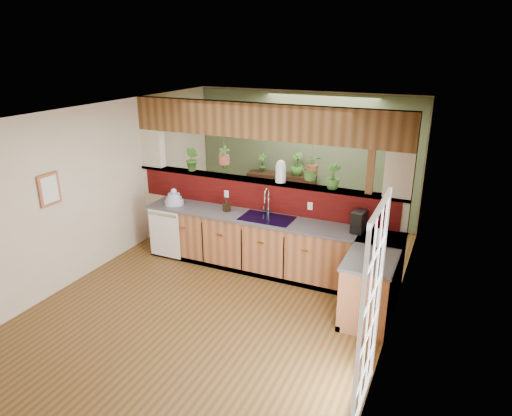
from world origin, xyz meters
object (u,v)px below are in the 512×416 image
at_px(dish_stack, 174,199).
at_px(soap_dispenser, 227,205).
at_px(glass_jar, 281,171).
at_px(paper_towel, 380,239).
at_px(faucet, 267,200).
at_px(shelving_console, 281,196).
at_px(coffee_maker, 359,222).

distance_m(dish_stack, soap_dispenser, 0.96).
distance_m(soap_dispenser, glass_jar, 1.03).
height_order(dish_stack, paper_towel, dish_stack).
height_order(dish_stack, soap_dispenser, dish_stack).
relative_size(faucet, shelving_console, 0.32).
relative_size(dish_stack, glass_jar, 0.89).
bearing_deg(soap_dispenser, coffee_maker, 0.58).
relative_size(paper_towel, glass_jar, 0.75).
bearing_deg(coffee_maker, faucet, -175.90).
height_order(faucet, paper_towel, faucet).
relative_size(paper_towel, shelving_console, 0.19).
distance_m(dish_stack, paper_towel, 3.47).
bearing_deg(glass_jar, faucet, -121.44).
bearing_deg(faucet, coffee_maker, -4.29).
xyz_separation_m(coffee_maker, paper_towel, (0.37, -0.43, -0.02)).
height_order(dish_stack, shelving_console, dish_stack).
bearing_deg(coffee_maker, shelving_console, 140.95).
distance_m(dish_stack, coffee_maker, 3.08).
xyz_separation_m(dish_stack, glass_jar, (1.75, 0.42, 0.58)).
xyz_separation_m(paper_towel, glass_jar, (-1.71, 0.75, 0.55)).
relative_size(dish_stack, coffee_maker, 1.03).
bearing_deg(dish_stack, soap_dispenser, 4.01).
bearing_deg(shelving_console, coffee_maker, -56.79).
xyz_separation_m(faucet, dish_stack, (-1.61, -0.20, -0.15)).
bearing_deg(paper_towel, soap_dispenser, 170.78).
distance_m(dish_stack, glass_jar, 1.89).
relative_size(soap_dispenser, paper_towel, 0.80).
relative_size(soap_dispenser, shelving_console, 0.15).
xyz_separation_m(faucet, paper_towel, (1.84, -0.54, -0.12)).
bearing_deg(glass_jar, paper_towel, -23.81).
height_order(paper_towel, glass_jar, glass_jar).
bearing_deg(glass_jar, dish_stack, -166.59).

